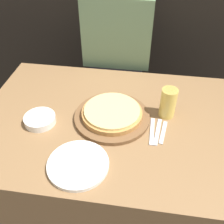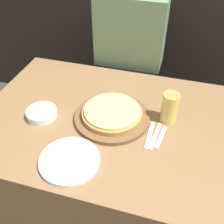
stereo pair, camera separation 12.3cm
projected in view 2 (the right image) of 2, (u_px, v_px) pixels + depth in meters
The scene contains 10 objects.
ground_plane at pixel (113, 200), 1.71m from camera, with size 12.00×12.00×0.00m, color #38332D.
dining_table at pixel (113, 166), 1.48m from camera, with size 1.30×0.88×0.71m.
pizza_on_board at pixel (112, 115), 1.24m from camera, with size 0.36×0.36×0.06m.
beer_glass at pixel (170, 106), 1.20m from camera, with size 0.08×0.08×0.15m.
dinner_plate at pixel (70, 160), 1.05m from camera, with size 0.25×0.25×0.02m.
side_bowl at pixel (42, 113), 1.26m from camera, with size 0.15×0.15×0.04m.
fork at pixel (150, 135), 1.17m from camera, with size 0.02×0.17×0.00m.
dinner_knife at pixel (155, 136), 1.16m from camera, with size 0.04×0.17×0.00m.
spoon at pixel (161, 137), 1.16m from camera, with size 0.04×0.15×0.00m.
diner_person at pixel (129, 68), 1.74m from camera, with size 0.41×0.20×1.32m.
Camera 2 is at (0.25, -0.89, 1.55)m, focal length 42.00 mm.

